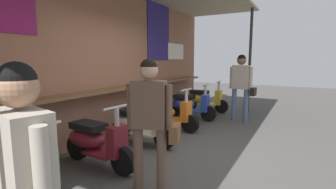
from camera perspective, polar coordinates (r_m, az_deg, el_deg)
name	(u,v)px	position (r m, az deg, el deg)	size (l,w,h in m)	color
ground_plane	(191,153)	(4.31, 5.41, -13.57)	(25.29, 25.29, 0.00)	#474442
market_stall_facade	(106,48)	(5.05, -14.21, 10.62)	(9.03, 2.43, 3.30)	#8C5B44
scooter_green	(17,170)	(3.25, -31.81, -14.82)	(0.46, 1.40, 0.97)	#237533
scooter_maroon	(94,141)	(3.87, -16.89, -10.31)	(0.49, 1.40, 0.97)	maroon
scooter_cream	(138,124)	(4.66, -7.13, -6.88)	(0.46, 1.40, 0.97)	beige
scooter_orange	(168,113)	(5.61, -0.09, -4.25)	(0.47, 1.40, 0.97)	orange
scooter_blue	(188,105)	(6.59, 4.69, -2.42)	(0.47, 1.40, 0.97)	#233D9E
scooter_yellow	(203,99)	(7.62, 8.21, -1.05)	(0.49, 1.40, 0.97)	gold
shopper_with_handbag	(241,81)	(6.53, 16.81, 3.10)	(0.27, 0.68, 1.73)	slate
shopper_browsing	(151,113)	(2.89, -4.10, -4.35)	(0.40, 0.64, 1.61)	brown
shopper_passing	(27,181)	(1.57, -30.19, -17.08)	(0.33, 0.65, 1.58)	#999EA8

